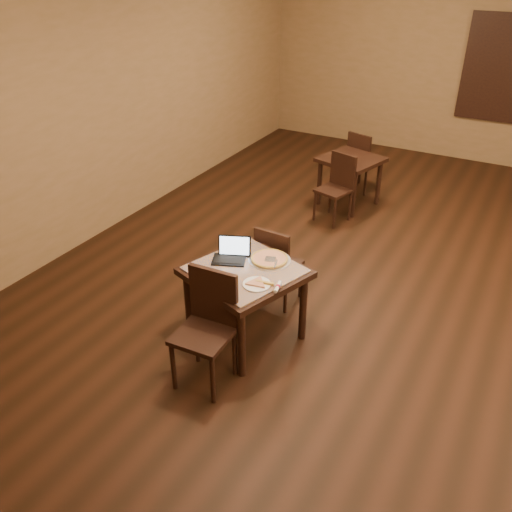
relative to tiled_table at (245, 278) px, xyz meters
The scene contains 16 objects.
ground 1.78m from the tiled_table, 39.95° to the left, with size 10.00×10.00×0.00m, color black.
wall_back 6.25m from the tiled_table, 78.16° to the left, with size 8.00×0.02×3.00m, color olive.
wall_left 3.05m from the tiled_table, 158.68° to the left, with size 0.02×10.00×3.00m, color olive.
tiled_table is the anchor object (origin of this frame).
chair_main_near 0.62m from the tiled_table, 90.46° to the right, with size 0.47×0.47×1.02m.
chair_main_far 0.64m from the tiled_table, 90.30° to the left, with size 0.40×0.40×0.89m.
laptop 0.27m from the tiled_table, 153.87° to the left, with size 0.36×0.34×0.21m.
plate 0.30m from the tiled_table, 39.29° to the right, with size 0.24×0.24×0.01m, color white.
pizza_slice 0.31m from the tiled_table, 39.29° to the right, with size 0.21×0.21×0.02m, color beige, non-canonical shape.
pizza_pan 0.29m from the tiled_table, 63.43° to the left, with size 0.39×0.39×0.01m, color silver.
pizza_whole 0.29m from the tiled_table, 63.43° to the left, with size 0.34×0.34×0.02m.
spatula 0.29m from the tiled_table, 57.53° to the left, with size 0.10×0.23×0.01m, color silver.
napkin_roll 0.44m from the tiled_table, 19.29° to the right, with size 0.07×0.16×0.04m.
other_table_b 3.34m from the tiled_table, 93.93° to the left, with size 0.92×0.92×0.70m.
other_table_b_chair_near 2.81m from the tiled_table, 94.22° to the left, with size 0.48×0.48×0.90m.
other_table_b_chair_far 3.87m from the tiled_table, 93.71° to the left, with size 0.48×0.48×0.90m.
Camera 1 is at (0.82, -4.62, 3.32)m, focal length 38.00 mm.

